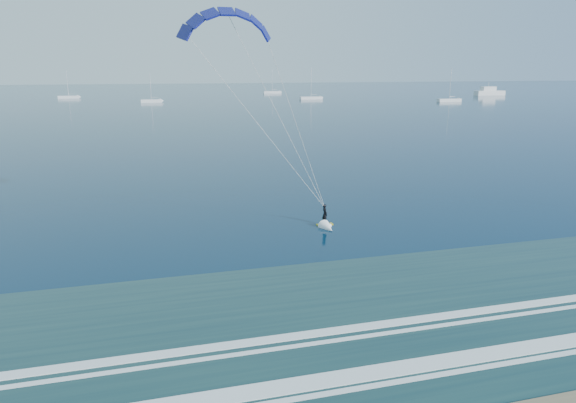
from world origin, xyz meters
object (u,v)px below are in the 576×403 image
(sailboat_3, at_px, (151,101))
(sailboat_2, at_px, (69,97))
(motor_yacht, at_px, (489,92))
(sailboat_6, at_px, (449,100))
(sailboat_4, at_px, (272,92))
(sailboat_5, at_px, (311,98))
(kitesurfer_rig, at_px, (281,120))

(sailboat_3, bearing_deg, sailboat_2, 132.95)
(motor_yacht, xyz_separation_m, sailboat_6, (-46.71, -39.04, -0.98))
(sailboat_3, relative_size, sailboat_4, 0.89)
(sailboat_3, bearing_deg, sailboat_4, 43.54)
(motor_yacht, relative_size, sailboat_5, 1.16)
(motor_yacht, distance_m, sailboat_3, 163.16)
(sailboat_4, bearing_deg, sailboat_6, -58.40)
(sailboat_5, bearing_deg, sailboat_4, 93.94)
(sailboat_3, xyz_separation_m, sailboat_4, (63.04, 59.91, 0.01))
(motor_yacht, bearing_deg, sailboat_5, -174.30)
(sailboat_4, bearing_deg, sailboat_5, -86.06)
(sailboat_4, distance_m, sailboat_5, 56.60)
(kitesurfer_rig, bearing_deg, sailboat_2, 101.66)
(kitesurfer_rig, bearing_deg, sailboat_5, 71.74)
(sailboat_3, bearing_deg, sailboat_6, -12.66)
(sailboat_2, relative_size, sailboat_4, 0.94)
(sailboat_2, relative_size, sailboat_5, 0.91)
(sailboat_2, bearing_deg, sailboat_3, -47.05)
(motor_yacht, relative_size, sailboat_3, 1.36)
(sailboat_3, distance_m, sailboat_4, 86.97)
(sailboat_2, height_order, sailboat_3, sailboat_2)
(sailboat_2, xyz_separation_m, sailboat_4, (98.33, 22.00, 0.01))
(kitesurfer_rig, bearing_deg, sailboat_4, 76.85)
(kitesurfer_rig, bearing_deg, sailboat_3, 92.77)
(motor_yacht, height_order, sailboat_3, sailboat_3)
(sailboat_6, bearing_deg, kitesurfer_rig, -126.03)
(motor_yacht, xyz_separation_m, sailboat_5, (-95.71, -9.55, -0.98))
(sailboat_2, distance_m, sailboat_5, 107.88)
(kitesurfer_rig, distance_m, sailboat_2, 216.41)
(kitesurfer_rig, distance_m, sailboat_5, 186.91)
(sailboat_2, distance_m, sailboat_6, 164.19)
(sailboat_2, xyz_separation_m, sailboat_3, (35.29, -37.92, -0.00))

